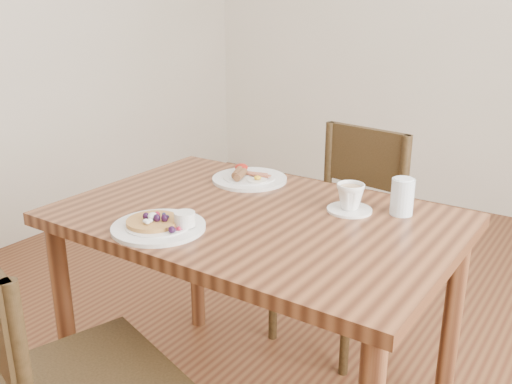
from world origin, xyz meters
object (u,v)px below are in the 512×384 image
(dining_table, at_px, (256,243))
(teacup_saucer, at_px, (350,199))
(chair_near, at_px, (61,380))
(water_glass, at_px, (402,197))
(pancake_plate, at_px, (160,225))
(breakfast_plate, at_px, (248,178))
(chair_far, at_px, (345,226))

(dining_table, bearing_deg, teacup_saucer, 38.37)
(chair_near, bearing_deg, water_glass, 77.96)
(pancake_plate, distance_m, breakfast_plate, 0.52)
(chair_far, bearing_deg, water_glass, 141.36)
(pancake_plate, height_order, water_glass, water_glass)
(teacup_saucer, bearing_deg, water_glass, 24.27)
(pancake_plate, bearing_deg, chair_far, 79.38)
(chair_far, xyz_separation_m, teacup_saucer, (0.22, -0.45, 0.30))
(teacup_saucer, height_order, water_glass, water_glass)
(chair_near, relative_size, breakfast_plate, 3.26)
(breakfast_plate, relative_size, teacup_saucer, 1.93)
(chair_far, distance_m, breakfast_plate, 0.51)
(dining_table, bearing_deg, breakfast_plate, 128.84)
(chair_near, distance_m, breakfast_plate, 0.95)
(chair_near, bearing_deg, dining_table, 95.67)
(breakfast_plate, xyz_separation_m, teacup_saucer, (0.44, -0.08, 0.03))
(chair_near, distance_m, pancake_plate, 0.48)
(dining_table, height_order, breakfast_plate, breakfast_plate)
(teacup_saucer, distance_m, water_glass, 0.16)
(dining_table, xyz_separation_m, breakfast_plate, (-0.21, 0.26, 0.11))
(dining_table, distance_m, water_glass, 0.47)
(teacup_saucer, bearing_deg, breakfast_plate, 169.90)
(chair_near, xyz_separation_m, pancake_plate, (-0.02, 0.40, 0.27))
(breakfast_plate, distance_m, teacup_saucer, 0.45)
(chair_far, height_order, breakfast_plate, chair_far)
(dining_table, xyz_separation_m, pancake_plate, (-0.16, -0.26, 0.11))
(chair_near, xyz_separation_m, water_glass, (0.51, 0.90, 0.31))
(breakfast_plate, bearing_deg, dining_table, -51.16)
(chair_far, height_order, teacup_saucer, chair_far)
(chair_near, relative_size, pancake_plate, 3.26)
(teacup_saucer, bearing_deg, chair_near, -113.55)
(dining_table, xyz_separation_m, chair_far, (0.01, 0.63, -0.16))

